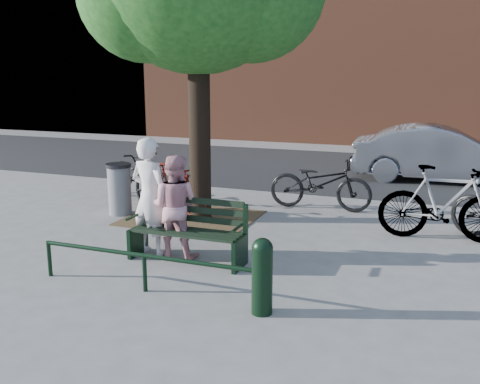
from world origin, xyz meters
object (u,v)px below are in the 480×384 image
at_px(litter_bin, 119,189).
at_px(person_left, 150,196).
at_px(bollard, 262,273).
at_px(person_right, 175,206).
at_px(bicycle_c, 320,183).
at_px(park_bench, 189,229).
at_px(parked_car, 440,154).

bearing_deg(litter_bin, person_left, -46.01).
bearing_deg(bollard, person_right, 142.72).
relative_size(litter_bin, bicycle_c, 0.48).
relative_size(park_bench, bollard, 1.91).
distance_m(person_right, bicycle_c, 3.91).
xyz_separation_m(person_right, bicycle_c, (1.41, 3.64, -0.23)).
distance_m(park_bench, person_left, 0.81).
bearing_deg(litter_bin, parked_car, 44.66).
height_order(park_bench, bollard, park_bench).
bearing_deg(person_left, bicycle_c, -106.58).
relative_size(park_bench, litter_bin, 1.72).
distance_m(person_right, bollard, 2.37).
distance_m(bollard, litter_bin, 5.22).
height_order(bicycle_c, parked_car, parked_car).
xyz_separation_m(park_bench, person_left, (-0.68, 0.07, 0.42)).
distance_m(park_bench, bicycle_c, 3.88).
bearing_deg(parked_car, bollard, 164.80).
bearing_deg(bollard, park_bench, 139.83).
relative_size(bollard, parked_car, 0.21).
distance_m(park_bench, parked_car, 8.40).
bearing_deg(parked_car, park_bench, 152.21).
relative_size(person_left, parked_car, 0.41).
distance_m(litter_bin, bicycle_c, 4.03).
distance_m(bollard, bicycle_c, 5.08).
bearing_deg(park_bench, parked_car, 66.34).
relative_size(park_bench, bicycle_c, 0.83).
height_order(bollard, parked_car, parked_car).
xyz_separation_m(person_left, person_right, (0.42, 0.00, -0.12)).
bearing_deg(litter_bin, park_bench, -37.87).
bearing_deg(bollard, parked_car, 78.93).
bearing_deg(park_bench, bicycle_c, 72.82).
distance_m(person_right, parked_car, 8.44).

